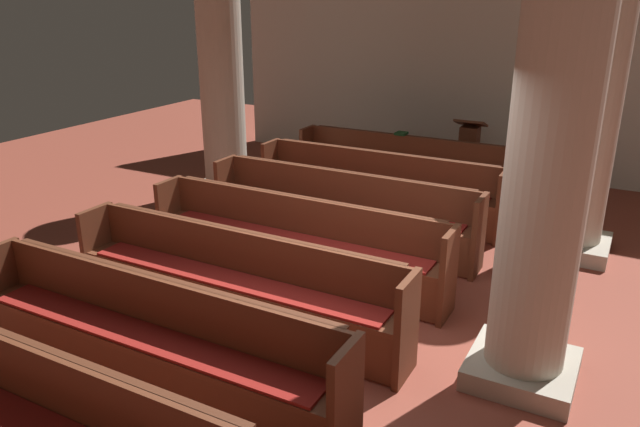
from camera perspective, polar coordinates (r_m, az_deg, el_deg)
The scene contains 14 objects.
ground_plane at distance 5.80m, azimuth 2.08°, elevation -10.99°, with size 19.20×19.20×0.00m, color brown.
back_wall at distance 10.80m, azimuth 17.21°, elevation 15.28°, with size 10.00×0.16×4.50m, color beige.
pew_row_0 at distance 9.41m, azimuth 7.96°, elevation 4.49°, with size 3.45×0.47×0.91m.
pew_row_1 at distance 8.42m, azimuth 5.28°, elevation 2.73°, with size 3.45×0.46×0.91m.
pew_row_2 at distance 7.46m, azimuth 1.92°, elevation 0.51°, with size 3.45×0.46×0.91m.
pew_row_3 at distance 6.55m, azimuth -2.40°, elevation -2.35°, with size 3.45×0.46×0.91m.
pew_row_4 at distance 5.71m, azimuth -8.09°, elevation -6.08°, with size 3.45×0.46×0.91m.
pew_row_5 at distance 4.97m, azimuth -15.71°, elevation -10.89°, with size 3.45×0.47×0.91m.
pew_row_6 at distance 4.40m, azimuth -26.01°, elevation -16.84°, with size 3.45×0.46×0.91m.
pillar_aisle_side at distance 7.57m, azimuth 24.11°, elevation 10.36°, with size 0.94×0.94×3.73m.
pillar_far_side at distance 9.30m, azimuth -9.22°, elevation 13.31°, with size 0.94×0.94×3.73m.
pillar_aisle_rear at distance 4.68m, azimuth 20.71°, elevation 5.75°, with size 0.89×0.89×3.73m.
lectern at distance 10.23m, azimuth 13.60°, elevation 5.13°, with size 0.48×0.45×1.08m.
hymn_book at distance 9.54m, azimuth 7.58°, elevation 7.40°, with size 0.17×0.19×0.04m, color #194723.
Camera 1 is at (2.17, -4.47, 2.99)m, focal length 34.37 mm.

